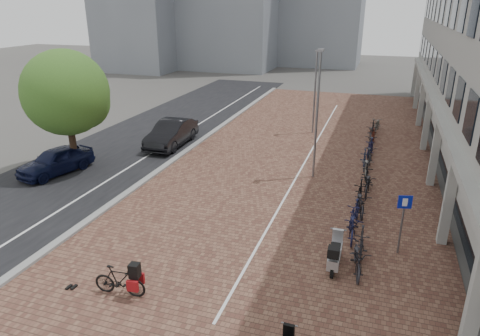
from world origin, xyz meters
name	(u,v)px	position (x,y,z in m)	size (l,w,h in m)	color
ground	(188,257)	(0.00, 0.00, 0.00)	(140.00, 140.00, 0.00)	#474442
plaza_brick	(304,158)	(2.00, 12.00, 0.01)	(14.50, 42.00, 0.04)	brown
street_asphalt	(141,141)	(-9.00, 12.00, 0.01)	(8.00, 50.00, 0.03)	black
curb	(194,145)	(-5.10, 12.00, 0.07)	(0.35, 42.00, 0.14)	gray
lane_line	(168,143)	(-7.00, 12.00, 0.02)	(0.12, 44.00, 0.00)	white
parking_line	(307,158)	(2.20, 12.00, 0.04)	(0.10, 30.00, 0.00)	white
car_navy	(56,161)	(-10.21, 5.38, 0.71)	(1.67, 4.16, 1.42)	black
car_dark	(172,133)	(-6.55, 11.75, 0.82)	(1.73, 4.96, 1.63)	black
hero_bike	(120,280)	(-1.09, -2.62, 0.54)	(1.75, 0.64, 1.21)	black
shoes	(71,288)	(-2.77, -2.89, 0.04)	(0.33, 0.28, 0.08)	black
scooter_front	(335,253)	(5.10, 1.01, 0.61)	(0.55, 1.77, 1.22)	#AEAEB4
parking_sign	(403,216)	(7.21, 2.66, 1.56)	(0.48, 0.16, 2.35)	slate
lamp_near	(317,117)	(3.01, 9.19, 3.26)	(0.12, 0.12, 6.52)	slate
lamp_far	(315,93)	(1.58, 17.51, 2.82)	(0.12, 0.12, 5.64)	slate
street_tree	(69,95)	(-9.52, 6.32, 4.13)	(4.47, 4.47, 6.50)	#382619
bike_row	(367,167)	(5.69, 10.20, 0.52)	(1.22, 20.44, 1.05)	black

